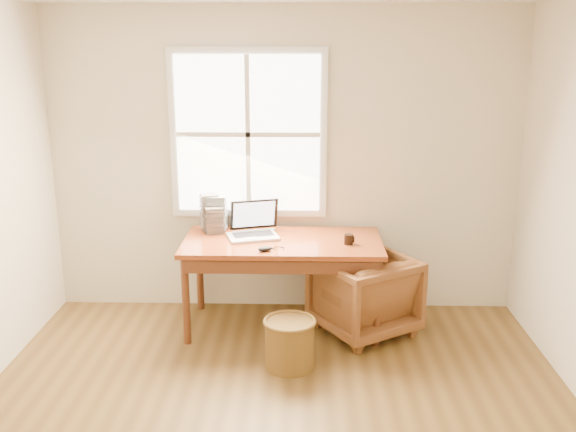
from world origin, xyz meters
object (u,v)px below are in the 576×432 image
laptop (253,221)px  coffee_mug (349,239)px  armchair (364,294)px  wicker_stool (290,344)px  cd_stack_a (217,213)px  desk (283,242)px

laptop → coffee_mug: (0.77, -0.15, -0.11)m
armchair → laptop: (-0.91, 0.15, 0.57)m
wicker_stool → cd_stack_a: 1.37m
desk → wicker_stool: 0.89m
desk → cd_stack_a: bearing=153.9°
armchair → wicker_stool: 0.85m
desk → wicker_stool: (0.07, -0.70, -0.55)m
desk → cd_stack_a: size_ratio=5.30×
desk → armchair: desk is taller
armchair → coffee_mug: size_ratio=8.85×
armchair → wicker_stool: size_ratio=2.01×
coffee_mug → cd_stack_a: 1.16m
coffee_mug → cd_stack_a: size_ratio=0.27×
desk → cd_stack_a: (-0.56, 0.28, 0.17)m
wicker_stool → armchair: bearing=45.8°
laptop → cd_stack_a: bearing=128.2°
coffee_mug → cd_stack_a: cd_stack_a is taller
wicker_stool → coffee_mug: size_ratio=4.39×
coffee_mug → cd_stack_a: bearing=160.4°
armchair → coffee_mug: 0.48m
wicker_stool → coffee_mug: (0.45, 0.60, 0.61)m
laptop → cd_stack_a: size_ratio=1.36×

